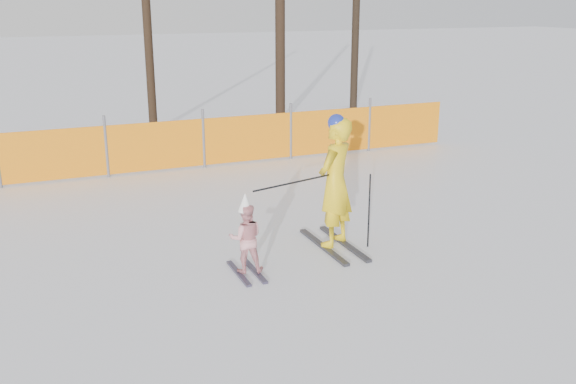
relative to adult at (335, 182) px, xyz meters
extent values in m
plane|color=white|center=(-0.84, -0.78, -0.97)|extent=(120.00, 120.00, 0.00)
cube|color=black|center=(-0.17, 0.00, -0.95)|extent=(0.09, 1.47, 0.04)
cube|color=black|center=(0.17, 0.00, -0.95)|extent=(0.09, 1.47, 0.04)
imported|color=yellow|center=(0.00, 0.00, 0.00)|extent=(0.81, 0.76, 1.85)
sphere|color=#1B2C99|center=(0.00, 0.00, 0.85)|extent=(0.24, 0.24, 0.24)
cube|color=black|center=(-1.59, -0.41, -0.96)|extent=(0.09, 0.84, 0.03)
cube|color=black|center=(-1.37, -0.41, -0.96)|extent=(0.09, 0.84, 0.03)
imported|color=pink|center=(-1.48, -0.41, -0.48)|extent=(0.52, 0.45, 0.92)
cone|color=white|center=(-1.48, -0.41, 0.01)|extent=(0.19, 0.19, 0.24)
cylinder|color=black|center=(0.45, -0.20, -0.42)|extent=(0.02, 0.02, 1.09)
cylinder|color=black|center=(-0.74, -0.20, 0.13)|extent=(1.25, 0.37, 0.02)
cylinder|color=#595960|center=(-2.49, 5.16, -0.35)|extent=(0.06, 0.06, 1.25)
cylinder|color=#595960|center=(-0.49, 5.16, -0.35)|extent=(0.06, 0.06, 1.25)
cylinder|color=#595960|center=(1.51, 5.16, -0.35)|extent=(0.06, 0.06, 1.25)
cylinder|color=#595960|center=(3.51, 5.16, -0.35)|extent=(0.06, 0.06, 1.25)
cube|color=orange|center=(-2.52, 5.16, -0.42)|extent=(15.95, 0.03, 1.00)
cylinder|color=black|center=(2.97, 9.37, 2.27)|extent=(0.28, 0.28, 6.48)
cylinder|color=black|center=(6.16, 10.83, 1.82)|extent=(0.24, 0.24, 5.58)
cylinder|color=black|center=(-0.73, 9.36, 1.83)|extent=(0.22, 0.22, 5.61)
camera|label=1|loc=(-3.98, -7.76, 2.48)|focal=40.00mm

